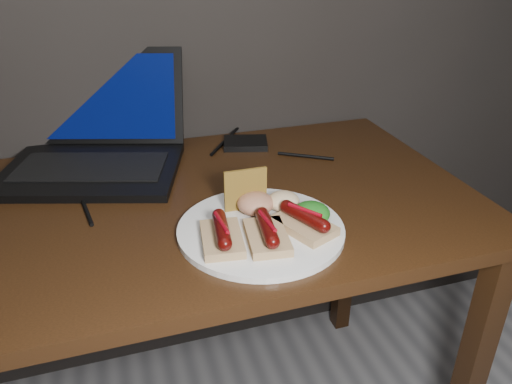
{
  "coord_description": "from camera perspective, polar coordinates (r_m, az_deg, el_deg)",
  "views": [
    {
      "loc": [
        -0.04,
        0.46,
        1.25
      ],
      "look_at": [
        0.2,
        1.25,
        0.82
      ],
      "focal_mm": 35.0,
      "sensor_mm": 36.0,
      "label": 1
    }
  ],
  "objects": [
    {
      "name": "desk_cables",
      "position": [
        1.18,
        -13.15,
        2.02
      ],
      "size": [
        0.92,
        0.44,
        0.01
      ],
      "color": "black",
      "rests_on": "desk"
    },
    {
      "name": "desk",
      "position": [
        1.09,
        -12.34,
        -5.76
      ],
      "size": [
        1.4,
        0.7,
        0.75
      ],
      "color": "#341C0D",
      "rests_on": "ground"
    },
    {
      "name": "crispbread",
      "position": [
        0.97,
        -1.2,
        0.29
      ],
      "size": [
        0.09,
        0.01,
        0.08
      ],
      "primitive_type": "cube",
      "color": "olive",
      "rests_on": "plate"
    },
    {
      "name": "plate",
      "position": [
        0.93,
        0.55,
        -4.31
      ],
      "size": [
        0.37,
        0.37,
        0.01
      ],
      "primitive_type": "cylinder",
      "rotation": [
        0.0,
        0.0,
        0.2
      ],
      "color": "silver",
      "rests_on": "desk"
    },
    {
      "name": "bread_sausage_right",
      "position": [
        0.92,
        5.53,
        -3.37
      ],
      "size": [
        0.11,
        0.13,
        0.04
      ],
      "color": "tan",
      "rests_on": "plate"
    },
    {
      "name": "coleslaw_mound",
      "position": [
        0.98,
        3.14,
        -1.03
      ],
      "size": [
        0.06,
        0.06,
        0.04
      ],
      "primitive_type": "ellipsoid",
      "color": "white",
      "rests_on": "plate"
    },
    {
      "name": "hard_drive",
      "position": [
        1.31,
        -1.21,
        5.61
      ],
      "size": [
        0.13,
        0.11,
        0.02
      ],
      "primitive_type": "cube",
      "rotation": [
        0.0,
        0.0,
        -0.27
      ],
      "color": "black",
      "rests_on": "desk"
    },
    {
      "name": "bread_sausage_center",
      "position": [
        0.88,
        1.28,
        -4.68
      ],
      "size": [
        0.08,
        0.12,
        0.04
      ],
      "color": "tan",
      "rests_on": "plate"
    },
    {
      "name": "laptop",
      "position": [
        1.25,
        -17.81,
        5.27
      ],
      "size": [
        0.48,
        0.47,
        0.25
      ],
      "color": "black",
      "rests_on": "desk"
    },
    {
      "name": "salsa_mound",
      "position": [
        0.97,
        -0.05,
        -1.29
      ],
      "size": [
        0.07,
        0.07,
        0.04
      ],
      "primitive_type": "ellipsoid",
      "color": "maroon",
      "rests_on": "plate"
    },
    {
      "name": "salad_greens",
      "position": [
        0.94,
        6.37,
        -2.41
      ],
      "size": [
        0.07,
        0.07,
        0.04
      ],
      "primitive_type": "ellipsoid",
      "color": "#115812",
      "rests_on": "plate"
    },
    {
      "name": "bread_sausage_left",
      "position": [
        0.88,
        -3.92,
        -4.87
      ],
      "size": [
        0.08,
        0.12,
        0.04
      ],
      "color": "tan",
      "rests_on": "plate"
    }
  ]
}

